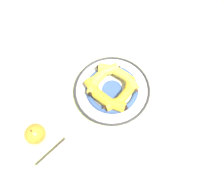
{
  "coord_description": "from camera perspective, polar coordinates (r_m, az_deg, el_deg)",
  "views": [
    {
      "loc": [
        0.07,
        0.41,
        0.81
      ],
      "look_at": [
        -0.01,
        0.04,
        0.04
      ],
      "focal_mm": 35.0,
      "sensor_mm": 36.0,
      "label": 1
    }
  ],
  "objects": [
    {
      "name": "banana_b",
      "position": [
        0.83,
        2.64,
        -2.18
      ],
      "size": [
        0.16,
        0.13,
        0.04
      ],
      "rotation": [
        0.0,
        0.0,
        3.84
      ],
      "color": "gold",
      "rests_on": "decorative_bowl"
    },
    {
      "name": "apple",
      "position": [
        0.84,
        -19.44,
        -11.51
      ],
      "size": [
        0.07,
        0.07,
        0.09
      ],
      "color": "gold",
      "rests_on": "ground_plane"
    },
    {
      "name": "decorative_bowl",
      "position": [
        0.88,
        0.0,
        -0.65
      ],
      "size": [
        0.31,
        0.31,
        0.03
      ],
      "color": "white",
      "rests_on": "ground_plane"
    },
    {
      "name": "ground_plane",
      "position": [
        0.91,
        -0.84,
        0.85
      ],
      "size": [
        2.8,
        2.8,
        0.0
      ],
      "primitive_type": "plane",
      "color": "#B2C693"
    },
    {
      "name": "banana_d",
      "position": [
        0.87,
        -2.69,
        2.68
      ],
      "size": [
        0.16,
        0.12,
        0.04
      ],
      "rotation": [
        0.0,
        0.0,
        6.94
      ],
      "color": "yellow",
      "rests_on": "decorative_bowl"
    },
    {
      "name": "banana_c",
      "position": [
        0.87,
        2.13,
        3.06
      ],
      "size": [
        0.15,
        0.16,
        0.04
      ],
      "rotation": [
        0.0,
        0.0,
        5.47
      ],
      "color": "yellow",
      "rests_on": "decorative_bowl"
    },
    {
      "name": "banana_a",
      "position": [
        0.83,
        -2.42,
        -2.35
      ],
      "size": [
        0.15,
        0.18,
        0.04
      ],
      "rotation": [
        0.0,
        0.0,
        2.26
      ],
      "color": "gold",
      "rests_on": "decorative_bowl"
    }
  ]
}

